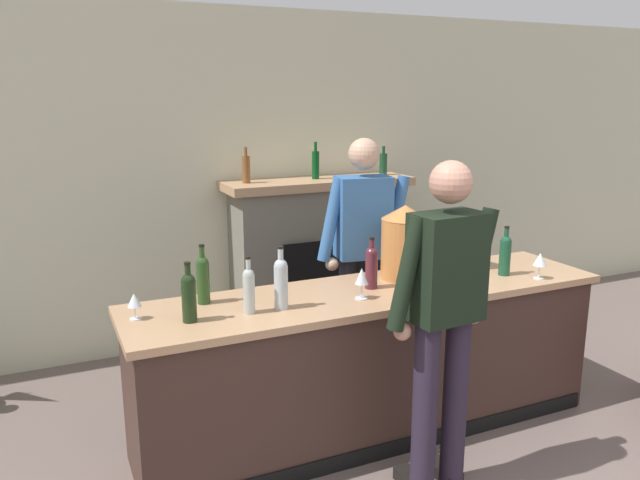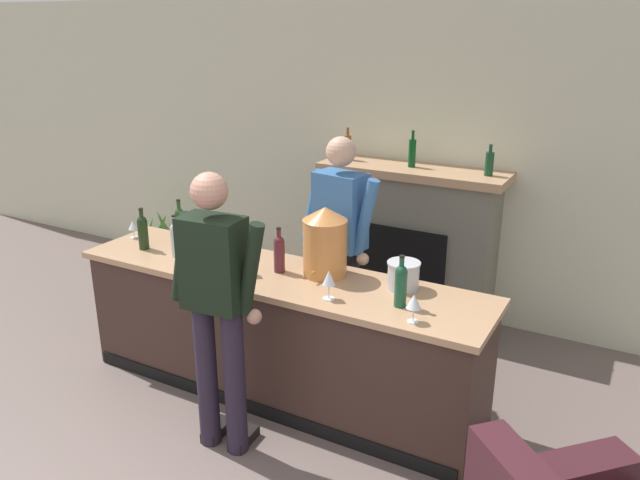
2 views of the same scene
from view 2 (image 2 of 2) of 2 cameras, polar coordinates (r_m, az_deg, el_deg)
name	(u,v)px [view 2 (image 2 of 2)]	position (r m, az deg, el deg)	size (l,w,h in m)	color
wall_back_panel	(393,158)	(5.67, 6.72, 7.41)	(12.00, 0.07, 2.75)	beige
bar_counter	(278,334)	(4.43, -3.87, -8.57)	(2.97, 0.71, 0.93)	#3C2721
fireplace_stone	(410,243)	(5.51, 8.25, -0.29)	(1.60, 0.52, 1.69)	slate
potted_plant_corner	(157,243)	(6.86, -14.68, -0.29)	(0.38, 0.36, 0.73)	#523F40
person_customer	(217,304)	(3.69, -9.44, -5.82)	(0.66, 0.32, 1.77)	#271E2F
person_bartender	(339,246)	(4.53, 1.79, -0.52)	(0.65, 0.35, 1.79)	#262530
copper_dispenser	(325,241)	(4.12, 0.45, -0.11)	(0.30, 0.34, 0.47)	#C97D3F
ice_bucket_steel	(403,275)	(3.99, 7.63, -3.22)	(0.21, 0.21, 0.18)	silver
wine_bottle_port_short	(175,239)	(4.59, -13.10, 0.13)	(0.06, 0.06, 0.31)	#ACB5B1
wine_bottle_cabernet_heavy	(279,252)	(4.20, -3.76, -1.11)	(0.08, 0.08, 0.32)	#53202B
wine_bottle_burgundy_dark	(401,284)	(3.72, 7.40, -3.99)	(0.07, 0.07, 0.32)	#18472E
wine_bottle_merlot_tall	(195,240)	(4.47, -11.37, -0.02)	(0.08, 0.08, 0.35)	#ADBAC1
wine_bottle_riesling_slim	(180,223)	(4.88, -12.68, 1.50)	(0.07, 0.07, 0.34)	#25441C
wine_bottle_chardonnay_pale	(143,231)	(4.80, -15.90, 0.82)	(0.08, 0.08, 0.32)	black
wine_glass_back_row	(248,257)	(4.17, -6.60, -1.59)	(0.08, 0.08, 0.18)	silver
wine_glass_front_left	(133,226)	(5.09, -16.73, 1.26)	(0.07, 0.07, 0.14)	silver
wine_glass_near_bucket	(329,279)	(3.79, 0.81, -3.59)	(0.08, 0.08, 0.19)	silver
wine_glass_mid_counter	(414,302)	(3.55, 8.58, -5.64)	(0.09, 0.09, 0.17)	silver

